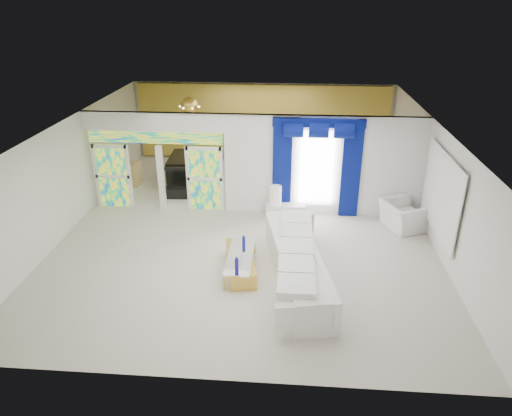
# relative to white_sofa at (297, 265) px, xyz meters

# --- Properties ---
(floor) EXTENTS (12.00, 12.00, 0.00)m
(floor) POSITION_rel_white_sofa_xyz_m (-1.37, 2.73, -0.40)
(floor) COLOR #B7AF9E
(floor) RESTS_ON ground
(dividing_wall) EXTENTS (5.70, 0.18, 3.00)m
(dividing_wall) POSITION_rel_white_sofa_xyz_m (0.78, 3.73, 1.10)
(dividing_wall) COLOR white
(dividing_wall) RESTS_ON ground
(dividing_header) EXTENTS (4.30, 0.18, 0.55)m
(dividing_header) POSITION_rel_white_sofa_xyz_m (-4.22, 3.73, 2.33)
(dividing_header) COLOR white
(dividing_header) RESTS_ON dividing_wall
(stained_panel_left) EXTENTS (0.95, 0.04, 2.00)m
(stained_panel_left) POSITION_rel_white_sofa_xyz_m (-5.65, 3.73, 0.60)
(stained_panel_left) COLOR #994C3F
(stained_panel_left) RESTS_ON ground
(stained_panel_right) EXTENTS (0.95, 0.04, 2.00)m
(stained_panel_right) POSITION_rel_white_sofa_xyz_m (-2.80, 3.73, 0.60)
(stained_panel_right) COLOR #994C3F
(stained_panel_right) RESTS_ON ground
(stained_transom) EXTENTS (4.00, 0.05, 0.35)m
(stained_transom) POSITION_rel_white_sofa_xyz_m (-4.22, 3.73, 1.85)
(stained_transom) COLOR #994C3F
(stained_transom) RESTS_ON dividing_header
(window_pane) EXTENTS (1.00, 0.02, 2.30)m
(window_pane) POSITION_rel_white_sofa_xyz_m (0.53, 3.63, 1.05)
(window_pane) COLOR white
(window_pane) RESTS_ON dividing_wall
(blue_drape_left) EXTENTS (0.55, 0.10, 2.80)m
(blue_drape_left) POSITION_rel_white_sofa_xyz_m (-0.47, 3.60, 1.00)
(blue_drape_left) COLOR #04154A
(blue_drape_left) RESTS_ON ground
(blue_drape_right) EXTENTS (0.55, 0.10, 2.80)m
(blue_drape_right) POSITION_rel_white_sofa_xyz_m (1.53, 3.60, 1.00)
(blue_drape_right) COLOR #04154A
(blue_drape_right) RESTS_ON ground
(blue_pelmet) EXTENTS (2.60, 0.12, 0.25)m
(blue_pelmet) POSITION_rel_white_sofa_xyz_m (0.53, 3.60, 2.42)
(blue_pelmet) COLOR #04154A
(blue_pelmet) RESTS_ON dividing_wall
(wall_mirror) EXTENTS (0.04, 2.70, 1.90)m
(wall_mirror) POSITION_rel_white_sofa_xyz_m (3.57, 1.73, 1.15)
(wall_mirror) COLOR white
(wall_mirror) RESTS_ON ground
(gold_curtains) EXTENTS (9.70, 0.12, 2.90)m
(gold_curtains) POSITION_rel_white_sofa_xyz_m (-1.37, 8.63, 1.10)
(gold_curtains) COLOR gold
(gold_curtains) RESTS_ON ground
(white_sofa) EXTENTS (1.68, 4.28, 0.80)m
(white_sofa) POSITION_rel_white_sofa_xyz_m (0.00, 0.00, 0.00)
(white_sofa) COLOR white
(white_sofa) RESTS_ON ground
(coffee_table) EXTENTS (0.94, 1.90, 0.40)m
(coffee_table) POSITION_rel_white_sofa_xyz_m (-1.35, 0.30, -0.20)
(coffee_table) COLOR gold
(coffee_table) RESTS_ON ground
(console_table) EXTENTS (1.20, 0.46, 0.39)m
(console_table) POSITION_rel_white_sofa_xyz_m (-0.34, 3.37, -0.20)
(console_table) COLOR white
(console_table) RESTS_ON ground
(table_lamp) EXTENTS (0.36, 0.36, 0.58)m
(table_lamp) POSITION_rel_white_sofa_xyz_m (-0.64, 3.37, 0.28)
(table_lamp) COLOR white
(table_lamp) RESTS_ON console_table
(armchair) EXTENTS (1.43, 1.51, 0.78)m
(armchair) POSITION_rel_white_sofa_xyz_m (3.00, 2.92, -0.01)
(armchair) COLOR white
(armchair) RESTS_ON ground
(grand_piano) EXTENTS (1.42, 1.81, 0.88)m
(grand_piano) POSITION_rel_white_sofa_xyz_m (-3.82, 6.17, 0.04)
(grand_piano) COLOR black
(grand_piano) RESTS_ON ground
(piano_bench) EXTENTS (0.99, 0.43, 0.32)m
(piano_bench) POSITION_rel_white_sofa_xyz_m (-3.82, 4.57, -0.24)
(piano_bench) COLOR black
(piano_bench) RESTS_ON ground
(tv_console) EXTENTS (0.63, 0.59, 0.83)m
(tv_console) POSITION_rel_white_sofa_xyz_m (-5.72, 5.55, 0.01)
(tv_console) COLOR tan
(tv_console) RESTS_ON ground
(chandelier) EXTENTS (0.60, 0.60, 0.60)m
(chandelier) POSITION_rel_white_sofa_xyz_m (-3.67, 6.13, 2.25)
(chandelier) COLOR gold
(chandelier) RESTS_ON ceiling
(decanters) EXTENTS (0.14, 1.22, 0.25)m
(decanters) POSITION_rel_white_sofa_xyz_m (-1.34, 0.12, 0.11)
(decanters) COLOR navy
(decanters) RESTS_ON coffee_table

